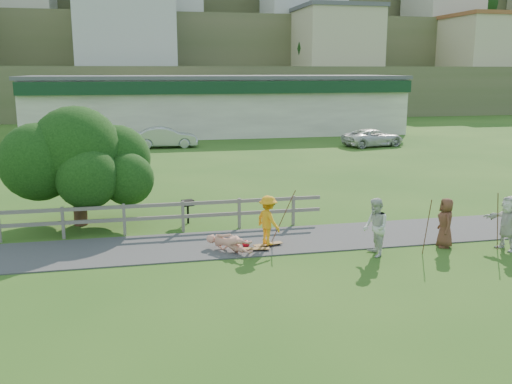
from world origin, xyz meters
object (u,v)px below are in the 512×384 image
(skater_fallen, at_px, (229,243))
(car_white, at_px, (373,138))
(spectator_c, at_px, (446,223))
(spectator_d, at_px, (508,223))
(car_silver, at_px, (165,137))
(bbq, at_px, (188,212))
(spectator_a, at_px, (375,227))
(tree, at_px, (78,179))
(skater_rider, at_px, (268,223))

(skater_fallen, relative_size, car_white, 0.36)
(skater_fallen, bearing_deg, spectator_c, -48.36)
(skater_fallen, height_order, spectator_d, spectator_d)
(car_silver, height_order, car_white, car_silver)
(bbq, bearing_deg, car_silver, 74.50)
(spectator_a, xyz_separation_m, spectator_c, (2.55, 0.34, -0.09))
(skater_fallen, distance_m, tree, 6.60)
(spectator_a, height_order, car_white, spectator_a)
(skater_fallen, height_order, car_white, car_white)
(skater_fallen, xyz_separation_m, car_silver, (-0.37, 25.25, 0.45))
(car_white, bearing_deg, spectator_a, 145.14)
(spectator_c, bearing_deg, bbq, -107.32)
(skater_fallen, bearing_deg, tree, 96.74)
(skater_fallen, bearing_deg, spectator_a, -57.16)
(car_white, distance_m, bbq, 24.62)
(tree, bearing_deg, bbq, -9.57)
(skater_rider, distance_m, spectator_a, 3.33)
(spectator_c, xyz_separation_m, tree, (-11.58, 5.28, 0.89))
(skater_fallen, bearing_deg, spectator_d, -51.22)
(tree, bearing_deg, skater_fallen, -42.54)
(bbq, bearing_deg, skater_fallen, -90.42)
(car_silver, distance_m, bbq, 21.54)
(skater_rider, distance_m, car_silver, 25.05)
(skater_rider, bearing_deg, spectator_c, -125.86)
(skater_fallen, height_order, bbq, bbq)
(spectator_a, height_order, spectator_d, spectator_a)
(spectator_a, distance_m, spectator_c, 2.58)
(skater_rider, relative_size, skater_fallen, 0.95)
(skater_rider, xyz_separation_m, skater_fallen, (-1.30, -0.25, -0.49))
(spectator_a, height_order, spectator_c, spectator_a)
(spectator_d, bearing_deg, tree, -126.88)
(spectator_c, bearing_deg, tree, -100.90)
(spectator_a, bearing_deg, spectator_c, 102.24)
(skater_fallen, distance_m, car_silver, 25.25)
(tree, distance_m, bbq, 4.10)
(car_silver, xyz_separation_m, tree, (-4.39, -20.88, 0.94))
(skater_rider, relative_size, spectator_d, 0.91)
(skater_fallen, xyz_separation_m, spectator_c, (6.82, -0.92, 0.50))
(spectator_c, distance_m, spectator_d, 1.87)
(spectator_a, height_order, car_silver, spectator_a)
(spectator_d, distance_m, bbq, 10.86)
(spectator_a, xyz_separation_m, spectator_d, (4.29, -0.33, -0.03))
(spectator_d, distance_m, car_silver, 28.28)
(spectator_a, distance_m, bbq, 7.19)
(skater_rider, distance_m, car_white, 26.18)
(spectator_c, height_order, car_white, spectator_c)
(car_silver, xyz_separation_m, bbq, (-0.53, -21.53, -0.31))
(spectator_d, distance_m, tree, 14.61)
(skater_fallen, distance_m, car_white, 27.08)
(spectator_c, bearing_deg, car_white, 175.00)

